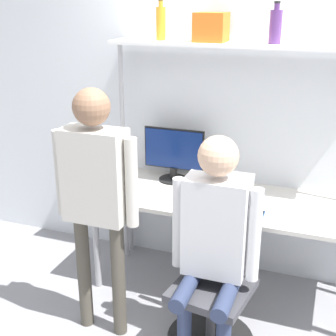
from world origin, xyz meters
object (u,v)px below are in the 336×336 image
Objects in this scene: storage_box at (211,27)px; laptop at (228,198)px; office_chair at (214,306)px; bottle_purple at (276,26)px; monitor at (174,153)px; person_standing at (96,185)px; person_seated at (214,232)px; cell_phone at (259,215)px; bottle_amber at (161,23)px.

laptop is at bearing -53.60° from storage_box.
bottle_purple reaches higher than office_chair.
person_standing is at bearing -100.45° from monitor.
person_standing is (-0.73, -0.08, 0.23)m from person_seated.
monitor is 0.89m from cell_phone.
bottle_amber is at bearing 154.41° from cell_phone.
monitor is 0.34× the size of person_seated.
cell_phone is 1.52m from bottle_amber.
storage_box reaches higher than monitor.
monitor is 1.70× the size of bottle_amber.
storage_box is at bearing -2.64° from monitor.
bottle_amber is 1.33× the size of storage_box.
bottle_amber is (-0.66, 0.80, 1.69)m from office_chair.
cell_phone is 0.17× the size of office_chair.
monitor is at bearing 79.55° from person_standing.
bottle_amber is at bearing -180.00° from storage_box.
person_standing is 1.36m from storage_box.
bottle_purple is (0.19, 0.33, 1.13)m from laptop.
bottle_amber is 0.81m from bottle_purple.
storage_box reaches higher than cell_phone.
cell_phone is 1.10m from person_standing.
cell_phone is 0.11× the size of person_seated.
cell_phone is 1.25m from bottle_purple.
cell_phone is 0.09× the size of person_standing.
storage_box is at bearing 108.56° from person_seated.
bottle_purple is (0.88, 0.93, 0.90)m from person_standing.
monitor is 0.29× the size of person_standing.
laptop is (0.52, -0.34, -0.16)m from monitor.
monitor is at bearing 146.43° from laptop.
monitor reaches higher than laptop.
bottle_amber reaches higher than bottle_purple.
bottle_purple is (-0.04, 0.41, 1.19)m from cell_phone.
bottle_purple reaches higher than person_seated.
office_chair is 0.63× the size of person_seated.
person_standing is (-0.17, -0.94, 0.07)m from monitor.
monitor is 1.47× the size of laptop.
bottle_amber is (-0.10, -0.01, 0.97)m from monitor.
laptop is 0.23× the size of person_seated.
office_chair is (0.56, -0.81, -0.72)m from monitor.
person_standing is (-0.69, -0.59, 0.23)m from laptop.
laptop is 0.51m from person_seated.
cell_phone is at bearing 29.43° from person_standing.
laptop is 1.54× the size of storage_box.
bottle_amber reaches higher than person_standing.
cell_phone is at bearing 66.40° from person_seated.
person_seated is at bearing -52.15° from bottle_amber.
person_standing is 1.57m from bottle_purple.
office_chair is at bearing -100.41° from bottle_purple.
laptop is 1.33m from bottle_amber.
bottle_purple is 0.44m from storage_box.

